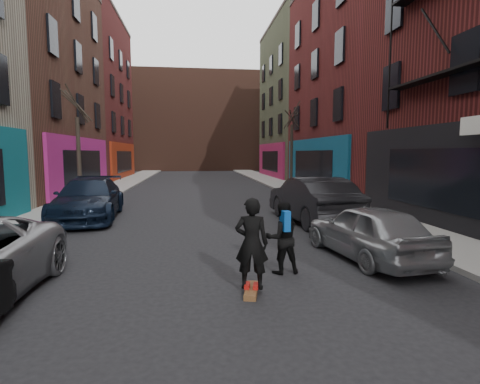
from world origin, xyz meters
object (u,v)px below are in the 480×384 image
object	(u,v)px
parked_left_end	(89,199)
skateboard	(251,290)
tree_left_far	(78,136)
tree_right_far	(292,139)
parked_right_end	(312,200)
pedestrian	(282,237)
skateboarder	(252,243)
parked_right_far	(368,231)

from	to	relation	value
parked_left_end	skateboard	xyz separation A→B (m)	(5.05, -8.37, -0.74)
tree_left_far	tree_right_far	size ratio (longest dim) A/B	0.96
parked_left_end	parked_right_end	world-z (taller)	parked_right_end
tree_left_far	pedestrian	xyz separation A→B (m)	(7.47, -11.81, -2.61)
tree_left_far	parked_right_end	world-z (taller)	tree_left_far
parked_right_end	tree_right_far	bearing A→B (deg)	-106.43
parked_left_end	skateboard	world-z (taller)	parked_left_end
parked_right_end	skateboard	xyz separation A→B (m)	(-3.31, -6.70, -0.79)
skateboard	skateboarder	distance (m)	0.88
tree_left_far	skateboard	xyz separation A→B (m)	(6.65, -12.89, -3.33)
tree_left_far	tree_right_far	distance (m)	13.78
parked_left_end	parked_right_far	xyz separation A→B (m)	(8.20, -6.48, -0.11)
tree_right_far	parked_right_end	distance (m)	12.71
tree_right_far	pedestrian	bearing A→B (deg)	-105.47
tree_right_far	skateboarder	distance (m)	19.91
skateboarder	pedestrian	xyz separation A→B (m)	(0.82, 1.07, -0.16)
tree_right_far	tree_left_far	bearing A→B (deg)	-154.18
tree_left_far	parked_right_end	bearing A→B (deg)	-31.85
parked_right_end	pedestrian	xyz separation A→B (m)	(-2.49, -5.63, -0.07)
skateboard	parked_right_end	bearing A→B (deg)	76.87
parked_right_far	pedestrian	distance (m)	2.47
parked_right_end	skateboard	size ratio (longest dim) A/B	6.38
skateboard	tree_right_far	bearing A→B (deg)	86.22
parked_right_far	skateboard	size ratio (longest dim) A/B	4.96
parked_right_end	skateboard	distance (m)	7.52
tree_left_far	pedestrian	bearing A→B (deg)	-57.70
parked_left_end	skateboarder	world-z (taller)	skateboarder
skateboarder	tree_left_far	bearing A→B (deg)	-49.55
tree_left_far	parked_right_far	bearing A→B (deg)	-48.29
tree_right_far	pedestrian	distance (m)	18.69
parked_right_far	skateboarder	size ratio (longest dim) A/B	2.38
parked_right_far	skateboarder	world-z (taller)	skateboarder
tree_right_far	skateboarder	xyz separation A→B (m)	(-5.75, -18.89, -2.60)
parked_right_far	skateboarder	distance (m)	3.69
tree_right_far	skateboard	size ratio (longest dim) A/B	8.50
skateboard	parked_left_end	bearing A→B (deg)	134.25
tree_left_far	parked_right_far	distance (m)	14.97
parked_left_end	pedestrian	world-z (taller)	parked_left_end
parked_right_far	tree_left_far	bearing A→B (deg)	-55.99
tree_right_far	parked_right_far	distance (m)	17.43
tree_left_far	skateboarder	bearing A→B (deg)	-62.72
tree_left_far	tree_right_far	bearing A→B (deg)	25.82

